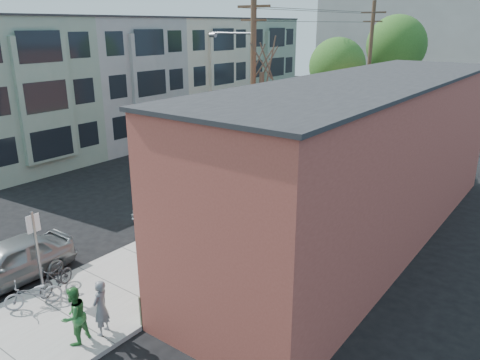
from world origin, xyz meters
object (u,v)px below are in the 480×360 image
Objects in this scene: tree_leafy_far at (396,45)px; patio_chair_b at (186,273)px; sign_post at (36,244)px; parking_meter_near at (188,203)px; tree_bare at (261,135)px; patron_grey at (101,308)px; car_3 at (297,147)px; patio_chair_a at (197,270)px; parked_bike_b at (33,294)px; parked_bike_a at (56,278)px; cyclist at (207,215)px; utility_pole_near at (252,92)px; patron_green at (74,316)px; parking_meter_far at (264,171)px; car_1 at (172,200)px; car_0 at (8,263)px; tree_leafy_mid at (337,66)px; bus at (342,106)px; car_2 at (243,170)px; car_4 at (336,133)px.

tree_leafy_far is 10.42× the size of patio_chair_b.
sign_post is 2.26× the size of parking_meter_near.
tree_leafy_far is at bearing 90.00° from tree_bare.
car_3 is (-5.04, 19.64, -0.14)m from patron_grey.
patron_grey is (-0.29, -3.74, 0.40)m from patio_chair_a.
tree_leafy_far is 5.39× the size of parked_bike_b.
cyclist is at bearing 61.69° from parked_bike_a.
parked_bike_a is (0.40, -11.67, -4.79)m from utility_pole_near.
parked_bike_a is at bearing -153.74° from patio_chair_b.
patron_green is at bearing -84.98° from tree_leafy_far.
patron_grey is (-0.14, -3.35, 0.40)m from patio_chair_b.
tree_bare is 3.72× the size of patron_grey.
cyclist is 1.11× the size of parked_bike_b.
patio_chair_b is (3.74, -10.19, -0.39)m from parking_meter_far.
car_1 is (-2.23, 8.36, 0.07)m from parked_bike_b.
tree_leafy_mid is at bearing 83.85° from car_0.
parked_bike_a reaches higher than patio_chair_a.
sign_post is 31.32m from tree_leafy_far.
tree_bare is at bearing 87.88° from sign_post.
cyclist reaches higher than parked_bike_b.
parking_meter_near is at bearing -96.39° from tree_bare.
patio_chair_a is 6.54m from car_0.
patron_green is at bearing -117.19° from patio_chair_a.
utility_pole_near is at bearing 96.76° from patio_chair_b.
bus is at bearing -85.20° from cyclist.
car_3 is at bearing -175.73° from patron_green.
patio_chair_b is 0.52× the size of patron_green.
tree_leafy_mid is at bearing 68.30° from car_2.
car_0 is 7.96m from car_1.
parked_bike_a is at bearing -90.02° from tree_leafy_far.
sign_post is 5.29m from patio_chair_a.
bus reaches higher than parking_meter_far.
utility_pole_near is 13.16m from car_0.
car_1 is (-2.00, -4.47, -2.59)m from tree_bare.
car_0 is 1.12× the size of car_1.
car_2 is (-2.36, 14.23, 0.08)m from parked_bike_b.
sign_post is at bearing -89.21° from parking_meter_near.
patron_green reaches higher than car_1.
utility_pole_near is 8.90m from car_3.
patron_grey is 0.36× the size of car_2.
car_3 is (-2.00, -1.12, -5.22)m from tree_leafy_mid.
car_3 is at bearing 96.80° from parking_meter_near.
sign_post is 12.23m from tree_bare.
patio_chair_a is 0.57× the size of parked_bike_a.
tree_bare is 13.43m from car_4.
tree_leafy_far reaches higher than patio_chair_a.
tree_bare is 12.17m from parked_bike_a.
tree_bare is at bearing 28.04° from utility_pole_near.
sign_post is 0.62× the size of car_0.
parking_meter_near is 6.06m from parking_meter_far.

